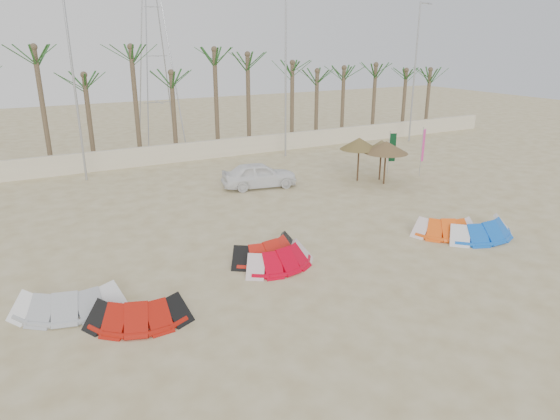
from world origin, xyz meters
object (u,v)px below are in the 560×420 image
kite_grey (66,297)px  parasol_left (359,144)px  parasol_mid (386,147)px  kite_red_left (135,308)px  kite_red_mid (264,247)px  kite_orange (441,226)px  car (259,175)px  parasol_right (381,146)px  kite_red_right (277,255)px  kite_blue (477,227)px

kite_grey → parasol_left: (17.47, 8.03, 1.88)m
parasol_left → parasol_mid: (0.96, -1.33, -0.07)m
kite_red_left → kite_red_mid: 6.10m
kite_grey → parasol_left: size_ratio=1.37×
kite_orange → parasol_mid: (3.06, 7.63, 1.81)m
parasol_left → car: bearing=165.0°
parasol_right → parasol_mid: bearing=-113.7°
parasol_right → parasol_left: bearing=161.9°
kite_orange → parasol_mid: size_ratio=1.29×
kite_red_left → kite_red_right: 5.88m
kite_blue → parasol_left: parasol_left is taller
kite_red_right → parasol_mid: 13.12m
kite_grey → parasol_right: bearing=22.0°
kite_red_left → kite_red_right: same height
kite_red_right → car: car is taller
kite_orange → kite_blue: same height
kite_red_left → kite_red_mid: (5.61, 2.38, 0.00)m
kite_red_left → kite_red_right: (5.70, 1.45, -0.00)m
kite_grey → parasol_left: 19.32m
kite_orange → kite_blue: bearing=-34.8°
kite_red_left → kite_orange: bearing=3.4°
kite_red_mid → parasol_right: 13.48m
kite_red_mid → kite_orange: (7.98, -1.57, -0.00)m
kite_orange → car: 11.22m
kite_blue → parasol_left: (0.86, 9.83, 1.88)m
parasol_right → kite_red_right: bearing=-145.2°
kite_red_mid → parasol_left: parasol_left is taller
parasol_right → car: parasol_right is taller
kite_red_left → parasol_right: size_ratio=1.38×
kite_red_left → parasol_right: parasol_right is taller
kite_grey → parasol_right: (18.82, 7.59, 1.69)m
kite_red_right → kite_orange: (7.89, -0.64, -0.00)m
parasol_mid → kite_orange: bearing=-111.9°
kite_blue → kite_red_left: bearing=179.8°
parasol_left → car: parasol_left is taller
kite_blue → parasol_left: 10.04m
parasol_left → parasol_mid: bearing=-54.1°
kite_orange → kite_red_mid: bearing=168.8°
kite_red_left → car: (9.78, 11.36, 0.32)m
parasol_mid → kite_blue: bearing=-102.1°
kite_red_mid → parasol_left: bearing=36.2°
kite_red_left → parasol_right: (17.04, 9.33, 1.69)m
parasol_left → parasol_right: size_ratio=1.08×
kite_red_right → kite_orange: bearing=-4.6°
parasol_mid → car: bearing=157.0°
kite_red_mid → parasol_mid: 12.72m
kite_orange → car: (-3.81, 10.55, 0.32)m
kite_grey → parasol_left: parasol_left is taller
kite_red_left → kite_blue: size_ratio=0.97×
kite_red_mid → car: 9.90m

